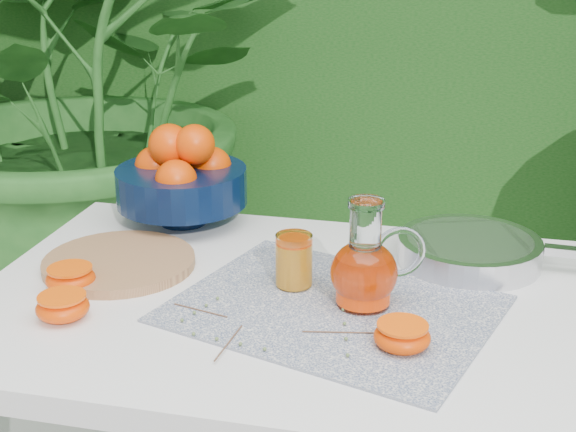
% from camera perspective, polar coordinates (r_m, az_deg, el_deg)
% --- Properties ---
extents(potted_plant_left, '(2.09, 2.09, 1.71)m').
position_cam_1_polar(potted_plant_left, '(2.53, -13.68, 9.23)').
color(potted_plant_left, '#22591E').
rests_on(potted_plant_left, ground).
extents(white_table, '(1.00, 0.70, 0.75)m').
position_cam_1_polar(white_table, '(1.33, -0.20, -8.85)').
color(white_table, white).
rests_on(white_table, ground).
extents(placemat, '(0.56, 0.49, 0.00)m').
position_cam_1_polar(placemat, '(1.25, 3.24, -6.58)').
color(placemat, '#0D204A').
rests_on(placemat, white_table).
extents(cutting_board, '(0.32, 0.32, 0.02)m').
position_cam_1_polar(cutting_board, '(1.43, -11.91, -3.25)').
color(cutting_board, '#A6794B').
rests_on(cutting_board, white_table).
extents(fruit_bowl, '(0.30, 0.30, 0.20)m').
position_cam_1_polar(fruit_bowl, '(1.59, -7.56, 2.73)').
color(fruit_bowl, black).
rests_on(fruit_bowl, white_table).
extents(juice_pitcher, '(0.16, 0.13, 0.17)m').
position_cam_1_polar(juice_pitcher, '(1.24, 5.52, -3.79)').
color(juice_pitcher, white).
rests_on(juice_pitcher, white_table).
extents(juice_tumbler, '(0.06, 0.06, 0.09)m').
position_cam_1_polar(juice_tumbler, '(1.30, 0.43, -3.27)').
color(juice_tumbler, white).
rests_on(juice_tumbler, white_table).
extents(saute_pan, '(0.44, 0.26, 0.05)m').
position_cam_1_polar(saute_pan, '(1.44, 12.92, -2.32)').
color(saute_pan, silver).
rests_on(saute_pan, white_table).
extents(orange_halves, '(0.64, 0.19, 0.04)m').
position_cam_1_polar(orange_halves, '(1.23, -8.37, -6.31)').
color(orange_halves, '#EE2702').
rests_on(orange_halves, white_table).
extents(thyme_sprigs, '(0.34, 0.19, 0.01)m').
position_cam_1_polar(thyme_sprigs, '(1.19, -1.97, -7.94)').
color(thyme_sprigs, brown).
rests_on(thyme_sprigs, white_table).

